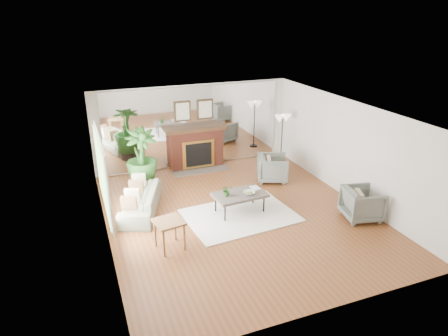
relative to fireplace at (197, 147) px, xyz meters
name	(u,v)px	position (x,y,z in m)	size (l,w,h in m)	color
ground	(238,214)	(0.00, -3.26, -0.66)	(7.00, 7.00, 0.00)	brown
wall_left	(103,185)	(-2.99, -3.26, 0.59)	(0.02, 7.00, 2.50)	silver
wall_right	(348,150)	(2.99, -3.26, 0.59)	(0.02, 7.00, 2.50)	silver
wall_back	(194,126)	(0.00, 0.23, 0.59)	(6.00, 0.02, 2.50)	silver
mirror_panel	(194,126)	(0.00, 0.21, 0.59)	(5.40, 0.04, 2.40)	silver
window_panel	(102,173)	(-2.96, -2.86, 0.69)	(0.04, 2.40, 1.50)	#B2E09E
fireplace	(197,147)	(0.00, 0.00, 0.00)	(1.85, 0.83, 2.05)	maroon
area_rug	(240,215)	(0.01, -3.34, -0.65)	(2.50, 1.79, 0.03)	white
coffee_table	(240,195)	(0.07, -3.17, -0.21)	(1.29, 0.82, 0.49)	#5F544B
sofa	(140,201)	(-2.14, -2.28, -0.38)	(1.93, 0.76, 0.56)	gray
armchair_back	(273,168)	(1.69, -1.75, -0.29)	(0.80, 0.82, 0.75)	slate
armchair_front	(362,204)	(2.60, -4.45, -0.28)	(0.80, 0.83, 0.75)	slate
side_table	(169,225)	(-1.86, -4.08, -0.13)	(0.65, 0.65, 0.63)	brown
potted_ficus	(142,159)	(-1.85, -1.11, 0.26)	(0.93, 0.93, 1.72)	black
floor_lamp	(283,123)	(2.47, -0.79, 0.71)	(0.52, 0.29, 1.61)	black
tabletop_plant	(227,190)	(-0.26, -3.17, -0.03)	(0.25, 0.21, 0.27)	#315A21
fruit_bowl	(249,193)	(0.27, -3.26, -0.13)	(0.27, 0.27, 0.07)	brown
book	(252,189)	(0.44, -3.04, -0.15)	(0.19, 0.27, 0.02)	brown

